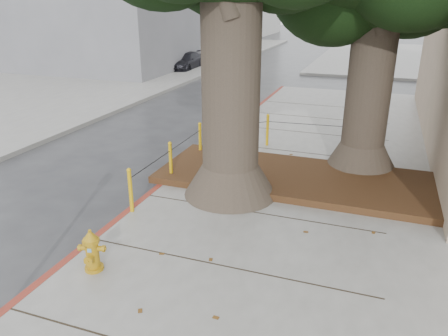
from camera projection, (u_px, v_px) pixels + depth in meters
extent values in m
plane|color=#28282B|center=(195.00, 267.00, 7.31)|extent=(140.00, 140.00, 0.00)
cube|color=slate|center=(435.00, 59.00, 31.66)|extent=(16.00, 20.00, 0.15)
cube|color=slate|center=(6.00, 92.00, 20.47)|extent=(14.00, 60.00, 0.15)
cube|color=maroon|center=(158.00, 189.00, 10.10)|extent=(0.14, 26.00, 0.16)
cube|color=black|center=(295.00, 178.00, 10.35)|extent=(6.40, 2.60, 0.16)
cone|color=#4C3F33|center=(230.00, 179.00, 9.58)|extent=(2.04, 2.04, 0.70)
cylinder|color=#4C3F33|center=(231.00, 87.00, 8.84)|extent=(1.20, 1.20, 4.22)
cone|color=#4C3F33|center=(361.00, 156.00, 10.95)|extent=(1.77, 1.77, 0.70)
cylinder|color=#4C3F33|center=(369.00, 84.00, 10.29)|extent=(1.04, 1.04, 3.84)
cylinder|color=#D5A10B|center=(131.00, 191.00, 8.74)|extent=(0.08, 0.08, 0.90)
sphere|color=#D5A10B|center=(129.00, 170.00, 8.58)|extent=(0.09, 0.09, 0.09)
cylinder|color=#D5A10B|center=(171.00, 162.00, 10.32)|extent=(0.08, 0.08, 0.90)
sphere|color=#D5A10B|center=(170.00, 143.00, 10.15)|extent=(0.09, 0.09, 0.09)
cylinder|color=#D5A10B|center=(200.00, 140.00, 11.89)|extent=(0.08, 0.08, 0.90)
sphere|color=#D5A10B|center=(200.00, 124.00, 11.73)|extent=(0.09, 0.09, 0.09)
cylinder|color=#D5A10B|center=(267.00, 130.00, 12.73)|extent=(0.08, 0.08, 0.90)
sphere|color=#D5A10B|center=(268.00, 115.00, 12.57)|extent=(0.09, 0.09, 0.09)
cylinder|color=#D5A10B|center=(345.00, 136.00, 12.21)|extent=(0.08, 0.08, 0.90)
sphere|color=#D5A10B|center=(347.00, 121.00, 12.05)|extent=(0.09, 0.09, 0.09)
cylinder|color=black|center=(152.00, 164.00, 9.43)|extent=(0.02, 1.80, 0.02)
cylinder|color=black|center=(186.00, 140.00, 11.01)|extent=(0.02, 1.80, 0.02)
cylinder|color=black|center=(235.00, 126.00, 12.21)|extent=(1.51, 1.51, 0.02)
cylinder|color=black|center=(306.00, 124.00, 12.37)|extent=(2.20, 0.22, 0.02)
cylinder|color=#BA8813|center=(94.00, 268.00, 6.99)|extent=(0.37, 0.37, 0.06)
cylinder|color=#BA8813|center=(93.00, 254.00, 6.90)|extent=(0.25, 0.25, 0.47)
cylinder|color=#BA8813|center=(91.00, 241.00, 6.81)|extent=(0.33, 0.33, 0.07)
cone|color=#BA8813|center=(90.00, 236.00, 6.78)|extent=(0.31, 0.31, 0.13)
cylinder|color=#BA8813|center=(90.00, 231.00, 6.75)|extent=(0.06, 0.06, 0.05)
cylinder|color=#BA8813|center=(84.00, 248.00, 6.87)|extent=(0.15, 0.12, 0.08)
cylinder|color=#BA8813|center=(99.00, 248.00, 6.85)|extent=(0.15, 0.12, 0.08)
cylinder|color=#BA8813|center=(90.00, 258.00, 6.79)|extent=(0.15, 0.16, 0.12)
cube|color=#5999D8|center=(89.00, 251.00, 6.75)|extent=(0.06, 0.02, 0.07)
imported|color=black|center=(185.00, 61.00, 27.08)|extent=(1.67, 3.76, 1.07)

